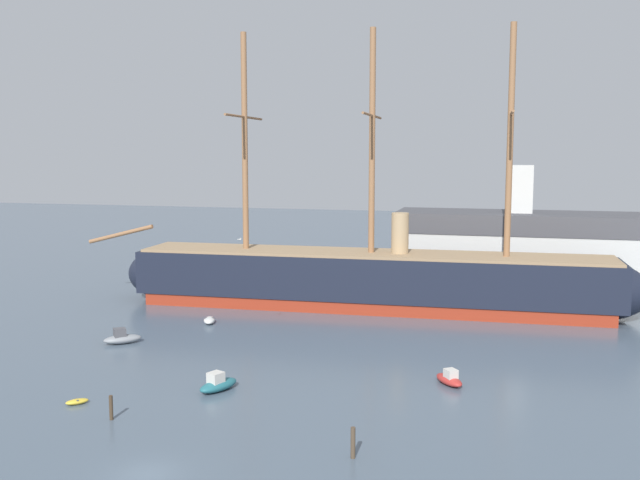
{
  "coord_description": "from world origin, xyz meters",
  "views": [
    {
      "loc": [
        21.29,
        -38.58,
        19.93
      ],
      "look_at": [
        1.85,
        34.96,
        10.54
      ],
      "focal_mm": 40.78,
      "sensor_mm": 36.0,
      "label": 1
    }
  ],
  "objects_px": {
    "dinghy_foreground_left": "(77,402)",
    "dinghy_far_left": "(171,285)",
    "motorboat_far_right": "(574,313)",
    "seagull_in_flight": "(240,239)",
    "motorboat_mid_right": "(449,379)",
    "dinghy_alongside_bow": "(209,320)",
    "dockside_warehouse_right": "(593,254)",
    "sailboat_distant_centre": "(355,287)",
    "tall_ship": "(371,279)",
    "mooring_piling_left_pair": "(111,408)",
    "motorboat_mid_left": "(122,338)",
    "motorboat_near_centre": "(218,384)",
    "mooring_piling_nearest": "(353,443)"
  },
  "relations": [
    {
      "from": "dinghy_foreground_left",
      "to": "mooring_piling_left_pair",
      "type": "distance_m",
      "value": 5.02
    },
    {
      "from": "tall_ship",
      "to": "seagull_in_flight",
      "type": "height_order",
      "value": "tall_ship"
    },
    {
      "from": "motorboat_mid_right",
      "to": "motorboat_mid_left",
      "type": "bearing_deg",
      "value": 171.93
    },
    {
      "from": "dinghy_foreground_left",
      "to": "mooring_piling_left_pair",
      "type": "xyz_separation_m",
      "value": [
        4.41,
        -2.29,
        0.72
      ]
    },
    {
      "from": "motorboat_near_centre",
      "to": "motorboat_mid_left",
      "type": "height_order",
      "value": "motorboat_near_centre"
    },
    {
      "from": "motorboat_mid_right",
      "to": "mooring_piling_nearest",
      "type": "relative_size",
      "value": 1.68
    },
    {
      "from": "dinghy_foreground_left",
      "to": "dockside_warehouse_right",
      "type": "xyz_separation_m",
      "value": [
        44.0,
        57.61,
        5.41
      ]
    },
    {
      "from": "dinghy_far_left",
      "to": "sailboat_distant_centre",
      "type": "bearing_deg",
      "value": 11.4
    },
    {
      "from": "motorboat_mid_right",
      "to": "mooring_piling_left_pair",
      "type": "xyz_separation_m",
      "value": [
        -23.67,
        -14.72,
        0.44
      ]
    },
    {
      "from": "mooring_piling_nearest",
      "to": "dinghy_far_left",
      "type": "bearing_deg",
      "value": 126.86
    },
    {
      "from": "tall_ship",
      "to": "sailboat_distant_centre",
      "type": "bearing_deg",
      "value": 111.1
    },
    {
      "from": "sailboat_distant_centre",
      "to": "dockside_warehouse_right",
      "type": "relative_size",
      "value": 0.09
    },
    {
      "from": "dinghy_foreground_left",
      "to": "motorboat_far_right",
      "type": "height_order",
      "value": "motorboat_far_right"
    },
    {
      "from": "mooring_piling_nearest",
      "to": "dockside_warehouse_right",
      "type": "height_order",
      "value": "dockside_warehouse_right"
    },
    {
      "from": "motorboat_mid_right",
      "to": "dinghy_far_left",
      "type": "xyz_separation_m",
      "value": [
        -43.13,
        34.33,
        -0.15
      ]
    },
    {
      "from": "motorboat_mid_right",
      "to": "sailboat_distant_centre",
      "type": "bearing_deg",
      "value": 112.82
    },
    {
      "from": "sailboat_distant_centre",
      "to": "tall_ship",
      "type": "bearing_deg",
      "value": -68.9
    },
    {
      "from": "tall_ship",
      "to": "motorboat_mid_left",
      "type": "bearing_deg",
      "value": -133.0
    },
    {
      "from": "motorboat_mid_right",
      "to": "motorboat_far_right",
      "type": "xyz_separation_m",
      "value": [
        12.32,
        29.51,
        0.03
      ]
    },
    {
      "from": "motorboat_mid_right",
      "to": "sailboat_distant_centre",
      "type": "xyz_separation_m",
      "value": [
        -16.69,
        39.66,
        -0.04
      ]
    },
    {
      "from": "dockside_warehouse_right",
      "to": "seagull_in_flight",
      "type": "distance_m",
      "value": 53.54
    },
    {
      "from": "motorboat_mid_left",
      "to": "sailboat_distant_centre",
      "type": "distance_m",
      "value": 38.92
    },
    {
      "from": "tall_ship",
      "to": "mooring_piling_nearest",
      "type": "distance_m",
      "value": 45.65
    },
    {
      "from": "motorboat_mid_right",
      "to": "dinghy_foreground_left",
      "type": "bearing_deg",
      "value": -156.13
    },
    {
      "from": "seagull_in_flight",
      "to": "tall_ship",
      "type": "bearing_deg",
      "value": 64.43
    },
    {
      "from": "dinghy_foreground_left",
      "to": "dinghy_alongside_bow",
      "type": "bearing_deg",
      "value": 91.61
    },
    {
      "from": "dinghy_far_left",
      "to": "dockside_warehouse_right",
      "type": "relative_size",
      "value": 0.05
    },
    {
      "from": "motorboat_far_right",
      "to": "seagull_in_flight",
      "type": "bearing_deg",
      "value": -147.68
    },
    {
      "from": "dinghy_far_left",
      "to": "seagull_in_flight",
      "type": "height_order",
      "value": "seagull_in_flight"
    },
    {
      "from": "dinghy_foreground_left",
      "to": "dinghy_far_left",
      "type": "xyz_separation_m",
      "value": [
        -15.04,
        46.76,
        0.14
      ]
    },
    {
      "from": "motorboat_far_right",
      "to": "mooring_piling_left_pair",
      "type": "distance_m",
      "value": 57.03
    },
    {
      "from": "dinghy_foreground_left",
      "to": "dinghy_alongside_bow",
      "type": "relative_size",
      "value": 0.57
    },
    {
      "from": "sailboat_distant_centre",
      "to": "seagull_in_flight",
      "type": "distance_m",
      "value": 33.98
    },
    {
      "from": "dinghy_far_left",
      "to": "motorboat_far_right",
      "type": "distance_m",
      "value": 55.66
    },
    {
      "from": "dinghy_far_left",
      "to": "tall_ship",
      "type": "bearing_deg",
      "value": -11.26
    },
    {
      "from": "motorboat_far_right",
      "to": "mooring_piling_nearest",
      "type": "height_order",
      "value": "mooring_piling_nearest"
    },
    {
      "from": "motorboat_far_right",
      "to": "dinghy_far_left",
      "type": "bearing_deg",
      "value": 175.03
    },
    {
      "from": "motorboat_mid_left",
      "to": "dockside_warehouse_right",
      "type": "relative_size",
      "value": 0.07
    },
    {
      "from": "mooring_piling_nearest",
      "to": "dinghy_foreground_left",
      "type": "bearing_deg",
      "value": 169.42
    },
    {
      "from": "dinghy_foreground_left",
      "to": "motorboat_far_right",
      "type": "bearing_deg",
      "value": 46.06
    },
    {
      "from": "dockside_warehouse_right",
      "to": "motorboat_mid_left",
      "type": "bearing_deg",
      "value": -141.07
    },
    {
      "from": "dinghy_foreground_left",
      "to": "dinghy_far_left",
      "type": "bearing_deg",
      "value": 107.83
    },
    {
      "from": "tall_ship",
      "to": "seagull_in_flight",
      "type": "distance_m",
      "value": 23.73
    },
    {
      "from": "mooring_piling_left_pair",
      "to": "dockside_warehouse_right",
      "type": "xyz_separation_m",
      "value": [
        39.59,
        59.91,
        4.68
      ]
    },
    {
      "from": "dinghy_alongside_bow",
      "to": "dockside_warehouse_right",
      "type": "relative_size",
      "value": 0.05
    },
    {
      "from": "motorboat_near_centre",
      "to": "sailboat_distant_centre",
      "type": "bearing_deg",
      "value": 87.68
    },
    {
      "from": "seagull_in_flight",
      "to": "dinghy_foreground_left",
      "type": "bearing_deg",
      "value": -106.7
    },
    {
      "from": "motorboat_mid_right",
      "to": "seagull_in_flight",
      "type": "relative_size",
      "value": 2.86
    },
    {
      "from": "dinghy_far_left",
      "to": "seagull_in_flight",
      "type": "xyz_separation_m",
      "value": [
        21.1,
        -26.55,
        10.59
      ]
    },
    {
      "from": "dinghy_far_left",
      "to": "sailboat_distant_centre",
      "type": "relative_size",
      "value": 0.59
    }
  ]
}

